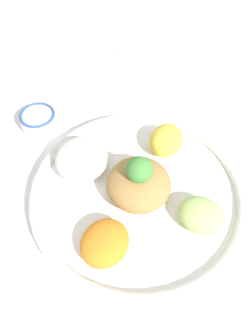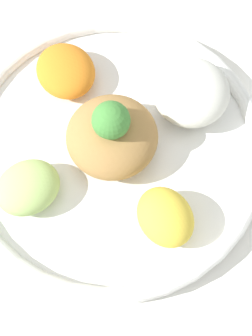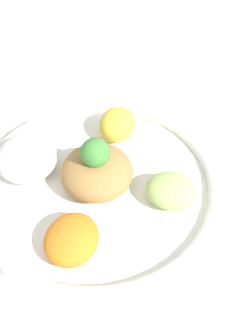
% 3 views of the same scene
% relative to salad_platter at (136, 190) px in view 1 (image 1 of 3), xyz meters
% --- Properties ---
extents(ground_plane, '(2.40, 2.40, 0.00)m').
position_rel_salad_platter_xyz_m(ground_plane, '(0.03, 0.02, -0.03)').
color(ground_plane, white).
extents(salad_platter, '(0.41, 0.41, 0.12)m').
position_rel_salad_platter_xyz_m(salad_platter, '(0.00, 0.00, 0.00)').
color(salad_platter, white).
rests_on(salad_platter, ground_plane).
extents(sauce_bowl_red, '(0.08, 0.08, 0.04)m').
position_rel_salad_platter_xyz_m(sauce_bowl_red, '(-0.23, 0.16, -0.00)').
color(sauce_bowl_red, white).
rests_on(sauce_bowl_red, ground_plane).
extents(serving_spoon_extra, '(0.10, 0.11, 0.01)m').
position_rel_salad_platter_xyz_m(serving_spoon_extra, '(-0.04, 0.43, -0.02)').
color(serving_spoon_extra, white).
rests_on(serving_spoon_extra, ground_plane).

